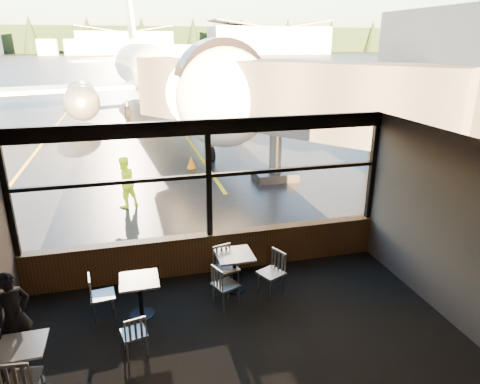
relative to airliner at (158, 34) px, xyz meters
name	(u,v)px	position (x,y,z in m)	size (l,w,h in m)	color
ground_plane	(129,61)	(-0.80, 98.53, -5.47)	(520.00, 520.00, 0.00)	black
carpet_floor	(245,357)	(-0.80, -24.47, -5.46)	(8.00, 6.00, 0.01)	black
ceiling	(246,155)	(-0.80, -24.47, -1.97)	(8.00, 6.00, 0.04)	#38332D
wall_right	(463,237)	(3.20, -24.47, -3.72)	(0.04, 6.00, 3.50)	#4B423C
window_sill	(210,253)	(-0.80, -21.47, -5.02)	(8.00, 0.28, 0.90)	#4A2F16
window_header	(207,127)	(-0.80, -21.47, -2.12)	(8.00, 0.18, 0.30)	black
mullion_left	(7,196)	(-4.75, -21.47, -3.27)	(0.12, 0.12, 2.60)	black
mullion_centre	(208,180)	(-0.80, -21.47, -3.27)	(0.12, 0.12, 2.60)	black
mullion_right	(372,167)	(3.15, -21.47, -3.27)	(0.12, 0.12, 2.60)	black
window_transom	(208,176)	(-0.80, -21.47, -3.17)	(8.00, 0.10, 0.08)	black
airliner	(158,34)	(0.00, 0.00, 0.00)	(29.85, 35.82, 10.94)	white
jet_bridge	(280,117)	(2.80, -15.97, -2.96)	(9.42, 11.51, 5.02)	#2E2E31
cafe_table_near	(235,272)	(-0.45, -22.37, -5.06)	(0.75, 0.75, 0.83)	#ABA69D
cafe_table_mid	(141,297)	(-2.42, -22.82, -5.08)	(0.72, 0.72, 0.79)	gray
cafe_table_left	(26,365)	(-4.18, -24.21, -5.10)	(0.67, 0.67, 0.74)	#9E9991
chair_near_e	(271,274)	(0.23, -22.74, -4.99)	(0.52, 0.52, 0.96)	#B6B0A4
chair_near_w	(226,285)	(-0.77, -22.93, -5.01)	(0.50, 0.50, 0.92)	beige
chair_near_n	(226,269)	(-0.62, -22.32, -4.99)	(0.53, 0.53, 0.97)	#B2ADA0
chair_mid_s	(134,333)	(-2.57, -23.91, -5.06)	(0.45, 0.45, 0.83)	#B6B2A4
chair_mid_w	(103,296)	(-3.11, -22.69, -5.01)	(0.50, 0.50, 0.92)	#B2AEA1
chair_left_s	(23,380)	(-4.12, -24.63, -5.01)	(0.51, 0.51, 0.93)	#B5B0A3
passenger	(14,316)	(-4.43, -23.47, -4.69)	(0.57, 0.37, 1.57)	black
ground_crew	(124,182)	(-2.65, -16.76, -4.66)	(0.79, 0.62, 1.63)	#BFF219
cone_nose	(191,162)	(0.04, -12.94, -5.21)	(0.38, 0.38, 0.53)	orange
hangar_mid	(125,42)	(-0.80, 163.53, -0.47)	(38.00, 15.00, 10.00)	silver
hangar_right	(268,39)	(59.20, 156.53, 0.53)	(50.00, 20.00, 12.00)	silver
fuel_tank_a	(47,47)	(-30.80, 160.53, -2.47)	(8.00, 8.00, 6.00)	silver
fuel_tank_b	(74,47)	(-20.80, 160.53, -2.47)	(8.00, 8.00, 6.00)	silver
fuel_tank_c	(100,47)	(-10.80, 160.53, -2.47)	(8.00, 8.00, 6.00)	silver
treeline	(125,39)	(-0.80, 188.53, 0.53)	(360.00, 3.00, 12.00)	black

